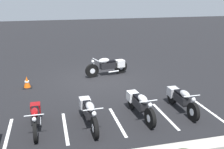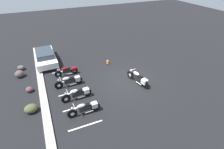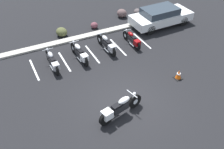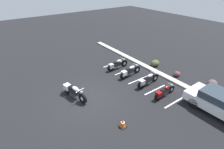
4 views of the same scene
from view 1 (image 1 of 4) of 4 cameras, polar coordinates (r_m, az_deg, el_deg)
name	(u,v)px [view 1 (image 1 of 4)]	position (r m, az deg, el deg)	size (l,w,h in m)	color
ground	(98,80)	(12.98, -3.08, -1.13)	(60.00, 60.00, 0.00)	black
motorcycle_white_featured	(109,66)	(13.58, -0.68, 1.91)	(2.32, 0.87, 0.92)	black
parked_bike_0	(181,99)	(9.85, 14.72, -5.11)	(0.60, 2.15, 0.85)	black
parked_bike_1	(139,104)	(9.15, 5.95, -6.33)	(0.61, 2.19, 0.86)	black
parked_bike_2	(89,111)	(8.58, -5.12, -7.99)	(0.62, 2.20, 0.87)	black
parked_bike_3	(35,116)	(8.66, -16.33, -8.76)	(0.56, 1.98, 0.78)	black
traffic_cone	(27,83)	(12.41, -18.03, -1.67)	(0.40, 0.40, 0.53)	black
stall_line_0	(209,111)	(10.28, 20.29, -7.41)	(0.10, 2.10, 0.00)	white
stall_line_1	(165,116)	(9.46, 11.46, -8.82)	(0.10, 2.10, 0.00)	white
stall_line_2	(117,121)	(8.91, 1.18, -10.19)	(0.10, 2.10, 0.00)	white
stall_line_3	(65,128)	(8.67, -10.15, -11.32)	(0.10, 2.10, 0.00)	white
stall_line_4	(8,134)	(8.77, -21.72, -12.02)	(0.10, 2.10, 0.00)	white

